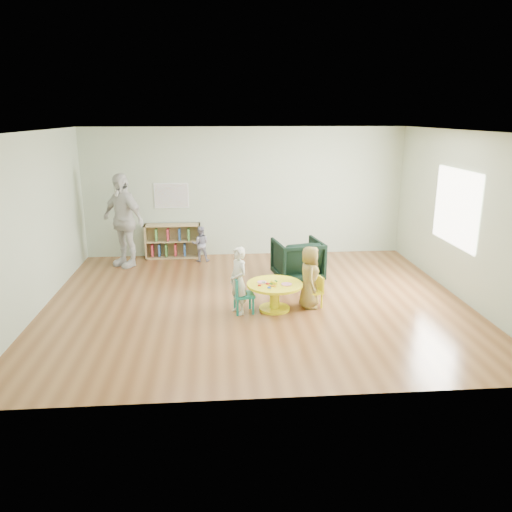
# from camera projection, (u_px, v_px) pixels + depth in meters

# --- Properties ---
(room) EXTENTS (7.10, 7.00, 2.80)m
(room) POSITION_uv_depth(u_px,v_px,m) (257.00, 190.00, 7.92)
(room) COLOR brown
(room) RESTS_ON ground
(activity_table) EXTENTS (0.90, 0.90, 0.49)m
(activity_table) POSITION_uv_depth(u_px,v_px,m) (275.00, 292.00, 8.00)
(activity_table) COLOR yellow
(activity_table) RESTS_ON ground
(kid_chair_left) EXTENTS (0.35, 0.35, 0.59)m
(kid_chair_left) POSITION_uv_depth(u_px,v_px,m) (241.00, 294.00, 7.88)
(kid_chair_left) COLOR #188577
(kid_chair_left) RESTS_ON ground
(kid_chair_right) EXTENTS (0.34, 0.34, 0.52)m
(kid_chair_right) POSITION_uv_depth(u_px,v_px,m) (315.00, 290.00, 8.15)
(kid_chair_right) COLOR yellow
(kid_chair_right) RESTS_ON ground
(bookshelf) EXTENTS (1.20, 0.30, 0.75)m
(bookshelf) POSITION_uv_depth(u_px,v_px,m) (173.00, 241.00, 10.95)
(bookshelf) COLOR #A08959
(bookshelf) RESTS_ON ground
(alphabet_poster) EXTENTS (0.74, 0.01, 0.54)m
(alphabet_poster) POSITION_uv_depth(u_px,v_px,m) (172.00, 196.00, 10.81)
(alphabet_poster) COLOR white
(alphabet_poster) RESTS_ON ground
(armchair) EXTENTS (0.98, 1.00, 0.79)m
(armchair) POSITION_uv_depth(u_px,v_px,m) (298.00, 260.00, 9.44)
(armchair) COLOR black
(armchair) RESTS_ON ground
(child_left) EXTENTS (0.40, 0.47, 1.08)m
(child_left) POSITION_uv_depth(u_px,v_px,m) (238.00, 281.00, 7.80)
(child_left) COLOR silver
(child_left) RESTS_ON ground
(child_right) EXTENTS (0.38, 0.53, 1.03)m
(child_right) POSITION_uv_depth(u_px,v_px,m) (310.00, 277.00, 8.05)
(child_right) COLOR gold
(child_right) RESTS_ON ground
(toddler) EXTENTS (0.37, 0.29, 0.77)m
(toddler) POSITION_uv_depth(u_px,v_px,m) (201.00, 244.00, 10.64)
(toddler) COLOR #1C1F47
(toddler) RESTS_ON ground
(adult_caretaker) EXTENTS (1.17, 1.08, 1.93)m
(adult_caretaker) POSITION_uv_depth(u_px,v_px,m) (123.00, 220.00, 10.19)
(adult_caretaker) COLOR silver
(adult_caretaker) RESTS_ON ground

